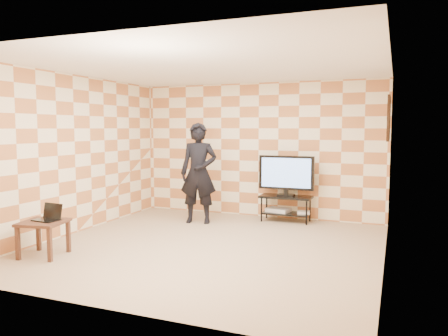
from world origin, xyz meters
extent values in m
plane|color=tan|center=(0.00, 0.00, 0.00)|extent=(5.00, 5.00, 0.00)
cube|color=#F6E7C2|center=(0.00, 2.50, 1.35)|extent=(5.00, 0.02, 2.70)
cube|color=#F6E7C2|center=(0.00, -2.50, 1.35)|extent=(5.00, 0.02, 2.70)
cube|color=#F6E7C2|center=(-2.50, 0.00, 1.35)|extent=(0.02, 5.00, 2.70)
cube|color=#F6E7C2|center=(2.50, 0.00, 1.35)|extent=(0.02, 5.00, 2.70)
cube|color=white|center=(0.00, 0.00, 2.70)|extent=(5.00, 5.00, 0.02)
cube|color=black|center=(2.47, 1.55, 1.95)|extent=(0.04, 0.72, 0.72)
cube|color=black|center=(2.47, 1.55, 1.95)|extent=(0.04, 0.03, 0.68)
cube|color=black|center=(2.47, 1.55, 1.95)|extent=(0.04, 0.68, 0.03)
cube|color=black|center=(0.66, 2.18, 0.48)|extent=(0.99, 0.44, 0.04)
cube|color=black|center=(0.66, 2.18, 0.16)|extent=(0.89, 0.39, 0.03)
cylinder|color=black|center=(0.22, 2.00, 0.25)|extent=(0.03, 0.03, 0.50)
cylinder|color=black|center=(0.22, 2.36, 0.25)|extent=(0.03, 0.03, 0.50)
cylinder|color=black|center=(1.09, 2.00, 0.25)|extent=(0.03, 0.03, 0.50)
cylinder|color=black|center=(1.09, 2.36, 0.25)|extent=(0.03, 0.03, 0.50)
cube|color=black|center=(0.66, 2.18, 0.52)|extent=(0.31, 0.20, 0.03)
cube|color=black|center=(0.66, 2.18, 0.58)|extent=(0.08, 0.06, 0.09)
cube|color=black|center=(0.66, 2.18, 0.95)|extent=(1.06, 0.07, 0.65)
cube|color=#6085C6|center=(0.66, 2.14, 0.95)|extent=(0.95, 0.01, 0.56)
cube|color=silver|center=(0.50, 2.21, 0.21)|extent=(0.49, 0.39, 0.07)
cube|color=silver|center=(1.00, 2.18, 0.20)|extent=(0.26, 0.21, 0.05)
cube|color=#371E14|center=(-1.97, -1.31, 0.48)|extent=(0.67, 0.67, 0.04)
cube|color=#371E14|center=(-2.16, -1.59, 0.23)|extent=(0.06, 0.06, 0.46)
cube|color=#371E14|center=(-2.25, -1.13, 0.23)|extent=(0.06, 0.06, 0.46)
cube|color=#371E14|center=(-1.69, -1.50, 0.23)|extent=(0.06, 0.06, 0.46)
cube|color=#371E14|center=(-1.79, -1.03, 0.23)|extent=(0.06, 0.06, 0.46)
cube|color=black|center=(-1.95, -1.27, 0.51)|extent=(0.36, 0.27, 0.02)
cube|color=black|center=(-1.94, -1.15, 0.62)|extent=(0.34, 0.08, 0.22)
imported|color=black|center=(-0.86, 1.47, 0.95)|extent=(0.77, 0.59, 1.90)
camera|label=1|loc=(2.60, -5.97, 1.80)|focal=35.00mm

